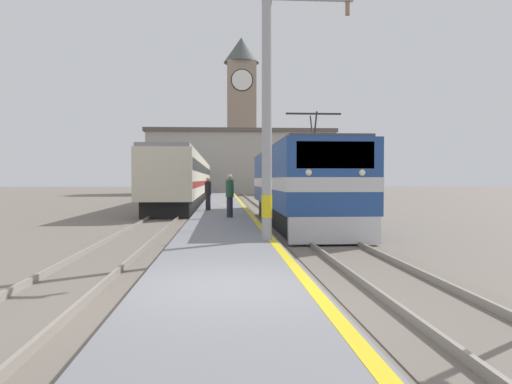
{
  "coord_description": "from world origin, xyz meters",
  "views": [
    {
      "loc": [
        -0.08,
        -7.51,
        2.01
      ],
      "look_at": [
        1.72,
        18.62,
        1.34
      ],
      "focal_mm": 35.0,
      "sensor_mm": 36.0,
      "label": 1
    }
  ],
  "objects_px": {
    "passenger_train": "(187,179)",
    "second_waiting_passenger": "(208,193)",
    "locomotive_train": "(298,185)",
    "catenary_mast": "(270,105)",
    "clock_tower": "(241,109)",
    "person_on_platform": "(230,195)"
  },
  "relations": [
    {
      "from": "second_waiting_passenger",
      "to": "clock_tower",
      "type": "relative_size",
      "value": 0.07
    },
    {
      "from": "second_waiting_passenger",
      "to": "clock_tower",
      "type": "height_order",
      "value": "clock_tower"
    },
    {
      "from": "person_on_platform",
      "to": "clock_tower",
      "type": "height_order",
      "value": "clock_tower"
    },
    {
      "from": "person_on_platform",
      "to": "second_waiting_passenger",
      "type": "xyz_separation_m",
      "value": [
        -1.05,
        4.95,
        -0.06
      ]
    },
    {
      "from": "clock_tower",
      "to": "locomotive_train",
      "type": "bearing_deg",
      "value": -89.82
    },
    {
      "from": "catenary_mast",
      "to": "clock_tower",
      "type": "relative_size",
      "value": 0.29
    },
    {
      "from": "locomotive_train",
      "to": "second_waiting_passenger",
      "type": "distance_m",
      "value": 6.09
    },
    {
      "from": "passenger_train",
      "to": "clock_tower",
      "type": "distance_m",
      "value": 39.24
    },
    {
      "from": "locomotive_train",
      "to": "catenary_mast",
      "type": "relative_size",
      "value": 1.99
    },
    {
      "from": "passenger_train",
      "to": "second_waiting_passenger",
      "type": "xyz_separation_m",
      "value": [
        2.17,
        -16.3,
        -0.76
      ]
    },
    {
      "from": "catenary_mast",
      "to": "person_on_platform",
      "type": "height_order",
      "value": "catenary_mast"
    },
    {
      "from": "catenary_mast",
      "to": "second_waiting_passenger",
      "type": "height_order",
      "value": "catenary_mast"
    },
    {
      "from": "clock_tower",
      "to": "passenger_train",
      "type": "bearing_deg",
      "value": -99.23
    },
    {
      "from": "person_on_platform",
      "to": "catenary_mast",
      "type": "bearing_deg",
      "value": -83.31
    },
    {
      "from": "locomotive_train",
      "to": "catenary_mast",
      "type": "height_order",
      "value": "catenary_mast"
    },
    {
      "from": "catenary_mast",
      "to": "clock_tower",
      "type": "xyz_separation_m",
      "value": [
        1.88,
        66.37,
        9.18
      ]
    },
    {
      "from": "passenger_train",
      "to": "second_waiting_passenger",
      "type": "relative_size",
      "value": 21.04
    },
    {
      "from": "locomotive_train",
      "to": "second_waiting_passenger",
      "type": "relative_size",
      "value": 8.37
    },
    {
      "from": "passenger_train",
      "to": "person_on_platform",
      "type": "distance_m",
      "value": 21.5
    },
    {
      "from": "passenger_train",
      "to": "second_waiting_passenger",
      "type": "bearing_deg",
      "value": -82.4
    },
    {
      "from": "locomotive_train",
      "to": "passenger_train",
      "type": "distance_m",
      "value": 21.73
    },
    {
      "from": "second_waiting_passenger",
      "to": "passenger_train",
      "type": "bearing_deg",
      "value": 97.6
    }
  ]
}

